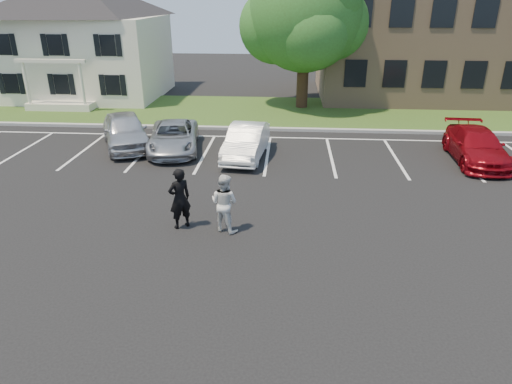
# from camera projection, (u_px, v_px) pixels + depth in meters

# --- Properties ---
(ground_plane) EXTENTS (90.00, 90.00, 0.00)m
(ground_plane) POSITION_uv_depth(u_px,v_px,m) (253.00, 246.00, 12.92)
(ground_plane) COLOR black
(ground_plane) RESTS_ON ground
(curb) EXTENTS (40.00, 0.30, 0.15)m
(curb) POSITION_uv_depth(u_px,v_px,m) (271.00, 129.00, 23.86)
(curb) COLOR gray
(curb) RESTS_ON ground
(grass_strip) EXTENTS (44.00, 8.00, 0.08)m
(grass_strip) POSITION_uv_depth(u_px,v_px,m) (274.00, 112.00, 27.53)
(grass_strip) COLOR #284019
(grass_strip) RESTS_ON ground
(stall_lines) EXTENTS (34.00, 5.36, 0.01)m
(stall_lines) POSITION_uv_depth(u_px,v_px,m) (299.00, 149.00, 21.01)
(stall_lines) COLOR silver
(stall_lines) RESTS_ON ground
(house) EXTENTS (10.30, 9.22, 7.60)m
(house) POSITION_uv_depth(u_px,v_px,m) (83.00, 38.00, 30.52)
(house) COLOR beige
(house) RESTS_ON ground
(office_building) EXTENTS (22.40, 10.40, 8.30)m
(office_building) POSITION_uv_depth(u_px,v_px,m) (488.00, 33.00, 30.43)
(office_building) COLOR #A48260
(office_building) RESTS_ON ground
(tree) EXTENTS (7.80, 7.20, 8.80)m
(tree) POSITION_uv_depth(u_px,v_px,m) (307.00, 17.00, 26.53)
(tree) COLOR black
(tree) RESTS_ON ground
(man_black_suit) EXTENTS (0.83, 0.79, 1.91)m
(man_black_suit) POSITION_uv_depth(u_px,v_px,m) (180.00, 199.00, 13.62)
(man_black_suit) COLOR black
(man_black_suit) RESTS_ON ground
(man_white_shirt) EXTENTS (1.08, 0.98, 1.79)m
(man_white_shirt) POSITION_uv_depth(u_px,v_px,m) (224.00, 203.00, 13.47)
(man_white_shirt) COLOR silver
(man_white_shirt) RESTS_ON ground
(car_silver_west) EXTENTS (3.63, 4.97, 1.57)m
(car_silver_west) POSITION_uv_depth(u_px,v_px,m) (125.00, 131.00, 21.00)
(car_silver_west) COLOR silver
(car_silver_west) RESTS_ON ground
(car_silver_minivan) EXTENTS (2.84, 4.87, 1.27)m
(car_silver_minivan) POSITION_uv_depth(u_px,v_px,m) (174.00, 137.00, 20.59)
(car_silver_minivan) COLOR #A2A4A9
(car_silver_minivan) RESTS_ON ground
(car_white_sedan) EXTENTS (1.87, 4.35, 1.39)m
(car_white_sedan) POSITION_uv_depth(u_px,v_px,m) (246.00, 142.00, 19.72)
(car_white_sedan) COLOR white
(car_white_sedan) RESTS_ON ground
(car_red_compact) EXTENTS (2.13, 4.77, 1.36)m
(car_red_compact) POSITION_uv_depth(u_px,v_px,m) (476.00, 146.00, 19.23)
(car_red_compact) COLOR maroon
(car_red_compact) RESTS_ON ground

